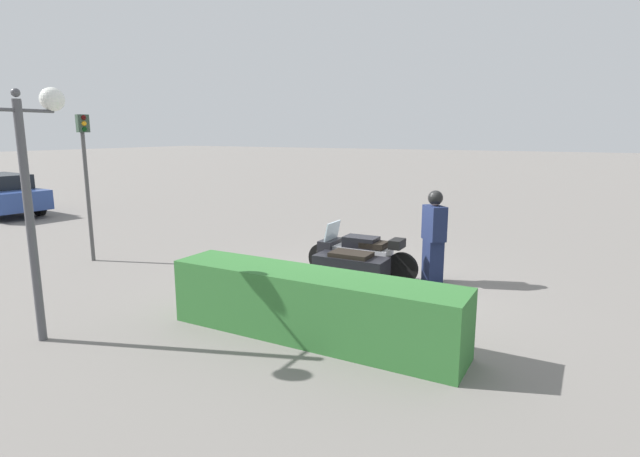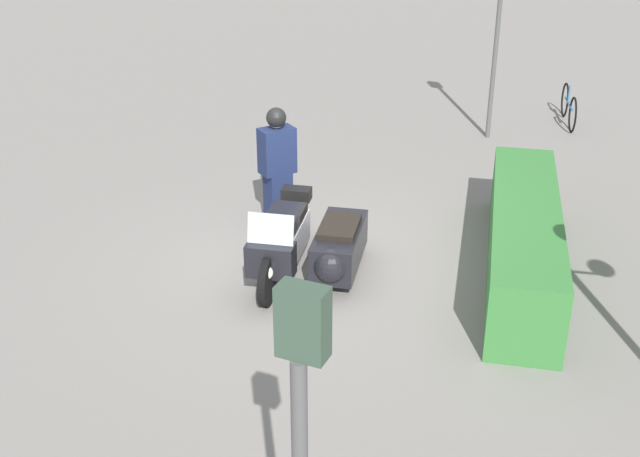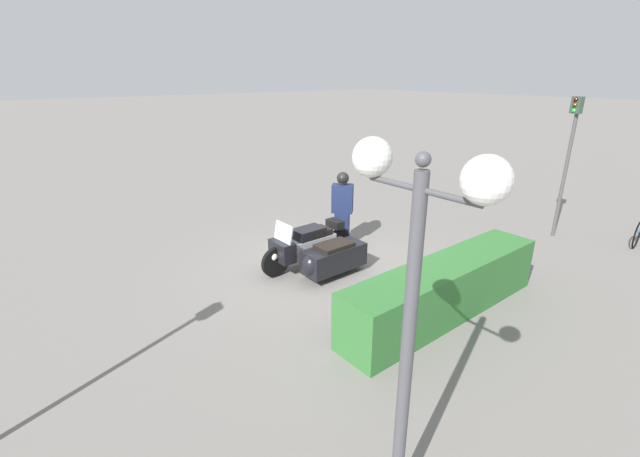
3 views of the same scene
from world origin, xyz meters
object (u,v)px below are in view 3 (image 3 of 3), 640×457
at_px(officer_rider, 342,207).
at_px(hedge_bush_curbside, 444,289).
at_px(twin_lamp_post, 416,249).
at_px(traffic_light_far, 569,148).
at_px(police_motorcycle, 318,252).

relative_size(officer_rider, hedge_bush_curbside, 0.42).
bearing_deg(hedge_bush_curbside, officer_rider, -101.87).
height_order(twin_lamp_post, traffic_light_far, twin_lamp_post).
height_order(officer_rider, hedge_bush_curbside, officer_rider).
bearing_deg(traffic_light_far, police_motorcycle, -4.52).
distance_m(hedge_bush_curbside, twin_lamp_post, 4.63).
xyz_separation_m(officer_rider, traffic_light_far, (-4.89, 3.08, 1.36)).
bearing_deg(officer_rider, traffic_light_far, -74.64).
bearing_deg(traffic_light_far, hedge_bush_curbside, 20.88).
bearing_deg(officer_rider, police_motorcycle, 167.50).
bearing_deg(traffic_light_far, officer_rider, -17.17).
distance_m(police_motorcycle, twin_lamp_post, 6.05).
relative_size(police_motorcycle, officer_rider, 1.30).
xyz_separation_m(officer_rider, hedge_bush_curbside, (0.77, 3.66, -0.50)).
bearing_deg(twin_lamp_post, officer_rider, -126.98).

